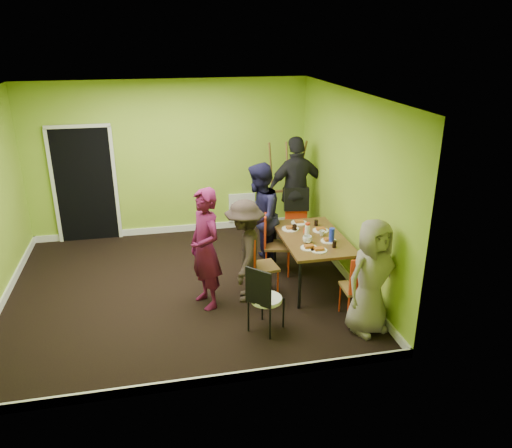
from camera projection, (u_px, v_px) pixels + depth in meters
The scene contains 28 objects.
ground at pixel (183, 288), 7.40m from camera, with size 5.00×5.00×0.00m, color black.
room_walls at pixel (178, 225), 7.07m from camera, with size 5.04×4.54×2.82m.
dining_table at pixel (313, 240), 7.32m from camera, with size 0.90×1.50×0.75m.
chair_left_far at pixel (272, 240), 7.69m from camera, with size 0.49×0.49×0.98m.
chair_left_near at pixel (258, 262), 7.01m from camera, with size 0.44×0.44×0.95m.
chair_back_end at pixel (297, 205), 8.63m from camera, with size 0.49×0.56×1.04m.
chair_front_end at pixel (360, 285), 6.40m from camera, with size 0.40×0.40×0.94m.
chair_bentwood at pixel (263, 296), 6.16m from camera, with size 0.50×0.50×0.92m.
easel at pixel (285, 189), 9.04m from camera, with size 0.71×0.67×1.77m.
plate_near_left at pixel (290, 229), 7.56m from camera, with size 0.26×0.26×0.01m, color white.
plate_near_right at pixel (309, 248), 6.91m from camera, with size 0.24×0.24×0.01m, color white.
plate_far_back at pixel (299, 223), 7.80m from camera, with size 0.25×0.25×0.01m, color white.
plate_far_front at pixel (319, 250), 6.83m from camera, with size 0.23×0.23×0.01m, color white.
plate_wall_back at pixel (321, 230), 7.50m from camera, with size 0.24×0.24×0.01m, color white.
plate_wall_front at pixel (329, 241), 7.14m from camera, with size 0.23×0.23×0.01m, color white.
thermos at pixel (307, 231), 7.23m from camera, with size 0.07×0.07×0.20m, color white.
blue_bottle at pixel (332, 235), 7.07m from camera, with size 0.08×0.08×0.21m, color #1A2CC9.
orange_bottle at pixel (305, 230), 7.42m from camera, with size 0.03×0.03×0.07m, color red.
glass_mid at pixel (294, 228), 7.49m from camera, with size 0.07×0.07×0.10m, color black.
glass_back at pixel (316, 223), 7.69m from camera, with size 0.06×0.06×0.09m, color black.
glass_front at pixel (334, 244), 6.92m from camera, with size 0.06×0.06×0.10m, color black.
cup_a at pixel (307, 239), 7.06m from camera, with size 0.13×0.13×0.11m, color white.
cup_b at pixel (322, 233), 7.32m from camera, with size 0.09×0.09×0.08m, color white.
person_standing at pixel (205, 249), 6.67m from camera, with size 0.61×0.40×1.68m, color #510D33.
person_left_far at pixel (259, 217), 7.76m from camera, with size 0.83×0.65×1.71m, color #171536.
person_left_near at pixel (245, 251), 6.86m from camera, with size 0.95×0.54×1.47m, color black.
person_back_end at pixel (296, 190), 8.72m from camera, with size 1.11×0.46×1.90m, color black.
person_front_end at pixel (372, 277), 6.11m from camera, with size 0.73×0.48×1.50m, color gray.
Camera 1 is at (-0.29, -6.62, 3.60)m, focal length 35.00 mm.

